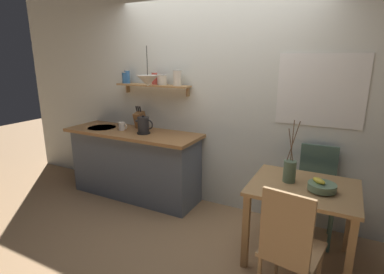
# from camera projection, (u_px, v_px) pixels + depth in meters

# --- Properties ---
(ground_plane) EXTENTS (14.00, 14.00, 0.00)m
(ground_plane) POSITION_uv_depth(u_px,v_px,m) (190.00, 224.00, 3.37)
(ground_plane) COLOR #A87F56
(back_wall) EXTENTS (6.80, 0.11, 2.70)m
(back_wall) POSITION_uv_depth(u_px,v_px,m) (231.00, 99.00, 3.48)
(back_wall) COLOR silver
(back_wall) RESTS_ON ground_plane
(kitchen_counter) EXTENTS (1.83, 0.63, 0.91)m
(kitchen_counter) POSITION_uv_depth(u_px,v_px,m) (135.00, 163.00, 3.97)
(kitchen_counter) COLOR slate
(kitchen_counter) RESTS_ON ground_plane
(wall_shelf) EXTENTS (1.03, 0.20, 0.32)m
(wall_shelf) POSITION_uv_depth(u_px,v_px,m) (153.00, 81.00, 3.74)
(wall_shelf) COLOR tan
(dining_table) EXTENTS (0.91, 0.77, 0.73)m
(dining_table) POSITION_uv_depth(u_px,v_px,m) (303.00, 198.00, 2.63)
(dining_table) COLOR tan
(dining_table) RESTS_ON ground_plane
(dining_chair_near) EXTENTS (0.46, 0.49, 0.98)m
(dining_chair_near) POSITION_uv_depth(u_px,v_px,m) (289.00, 245.00, 2.11)
(dining_chair_near) COLOR tan
(dining_chair_near) RESTS_ON ground_plane
(dining_chair_far) EXTENTS (0.43, 0.42, 0.96)m
(dining_chair_far) POSITION_uv_depth(u_px,v_px,m) (315.00, 188.00, 3.04)
(dining_chair_far) COLOR #4C6B5B
(dining_chair_far) RESTS_ON ground_plane
(fruit_bowl) EXTENTS (0.23, 0.23, 0.11)m
(fruit_bowl) POSITION_uv_depth(u_px,v_px,m) (322.00, 186.00, 2.49)
(fruit_bowl) COLOR slate
(fruit_bowl) RESTS_ON dining_table
(twig_vase) EXTENTS (0.11, 0.11, 0.57)m
(twig_vase) POSITION_uv_depth(u_px,v_px,m) (290.00, 171.00, 2.67)
(twig_vase) COLOR #567056
(twig_vase) RESTS_ON dining_table
(electric_kettle) EXTENTS (0.25, 0.17, 0.23)m
(electric_kettle) POSITION_uv_depth(u_px,v_px,m) (144.00, 125.00, 3.68)
(electric_kettle) COLOR black
(electric_kettle) RESTS_ON kitchen_counter
(knife_block) EXTENTS (0.11, 0.18, 0.31)m
(knife_block) POSITION_uv_depth(u_px,v_px,m) (140.00, 120.00, 3.95)
(knife_block) COLOR brown
(knife_block) RESTS_ON kitchen_counter
(coffee_mug_by_sink) EXTENTS (0.13, 0.08, 0.11)m
(coffee_mug_by_sink) POSITION_uv_depth(u_px,v_px,m) (122.00, 126.00, 3.87)
(coffee_mug_by_sink) COLOR white
(coffee_mug_by_sink) RESTS_ON kitchen_counter
(pendant_lamp) EXTENTS (0.26, 0.26, 0.44)m
(pendant_lamp) POSITION_uv_depth(u_px,v_px,m) (148.00, 81.00, 3.39)
(pendant_lamp) COLOR black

